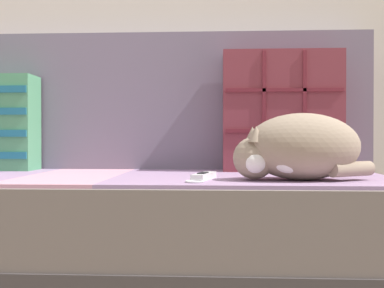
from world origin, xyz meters
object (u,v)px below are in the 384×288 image
(couch, at_px, (79,237))
(sleeping_cat, at_px, (296,149))
(throw_pillow_quilted, at_px, (282,111))
(game_remote_far, at_px, (203,177))

(couch, height_order, sleeping_cat, sleeping_cat)
(couch, bearing_deg, sleeping_cat, -16.41)
(throw_pillow_quilted, distance_m, game_remote_far, 0.50)
(couch, distance_m, throw_pillow_quilted, 0.83)
(sleeping_cat, bearing_deg, game_remote_far, 178.52)
(sleeping_cat, height_order, game_remote_far, sleeping_cat)
(throw_pillow_quilted, relative_size, sleeping_cat, 1.08)
(sleeping_cat, relative_size, game_remote_far, 1.91)
(couch, relative_size, throw_pillow_quilted, 4.93)
(throw_pillow_quilted, height_order, game_remote_far, throw_pillow_quilted)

